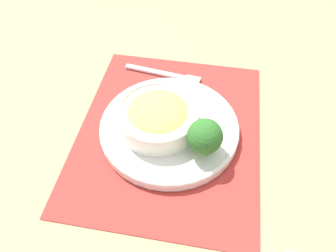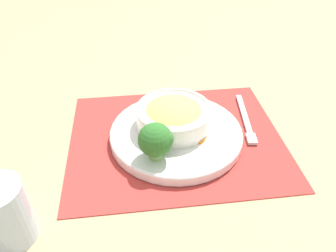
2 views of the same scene
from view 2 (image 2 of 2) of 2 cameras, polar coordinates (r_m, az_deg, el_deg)
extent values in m
plane|color=tan|center=(0.70, 1.40, -2.21)|extent=(4.00, 4.00, 0.00)
cube|color=#B2332D|center=(0.70, 1.40, -2.09)|extent=(0.48, 0.41, 0.00)
cylinder|color=white|center=(0.69, 1.42, -1.45)|extent=(0.28, 0.28, 0.02)
torus|color=white|center=(0.69, 1.43, -0.94)|extent=(0.28, 0.28, 0.01)
cylinder|color=silver|center=(0.69, 0.95, 1.52)|extent=(0.16, 0.16, 0.04)
torus|color=silver|center=(0.68, 0.97, 2.95)|extent=(0.16, 0.16, 0.01)
ellipsoid|color=#E0B75B|center=(0.69, 0.96, 2.23)|extent=(0.13, 0.13, 0.05)
cylinder|color=#84AD5B|center=(0.62, -2.14, -4.77)|extent=(0.03, 0.03, 0.02)
sphere|color=#2D6B28|center=(0.60, -2.22, -2.41)|extent=(0.07, 0.07, 0.07)
sphere|color=#2D6B28|center=(0.59, -0.38, -2.29)|extent=(0.03, 0.03, 0.03)
sphere|color=#2D6B28|center=(0.60, -3.87, -2.00)|extent=(0.03, 0.03, 0.03)
cylinder|color=orange|center=(0.67, 4.87, -1.94)|extent=(0.04, 0.04, 0.01)
cylinder|color=orange|center=(0.68, 5.14, -1.46)|extent=(0.04, 0.04, 0.01)
cylinder|color=orange|center=(0.69, 5.23, -0.94)|extent=(0.04, 0.04, 0.01)
cylinder|color=silver|center=(0.55, -26.69, -13.51)|extent=(0.08, 0.08, 0.11)
cylinder|color=silver|center=(0.57, -26.13, -14.76)|extent=(0.07, 0.07, 0.06)
cube|color=silver|center=(0.77, 13.25, 1.48)|extent=(0.05, 0.18, 0.01)
cube|color=silver|center=(0.71, 14.34, -2.19)|extent=(0.03, 0.04, 0.01)
camera|label=1|loc=(0.57, -53.42, 32.87)|focal=35.00mm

